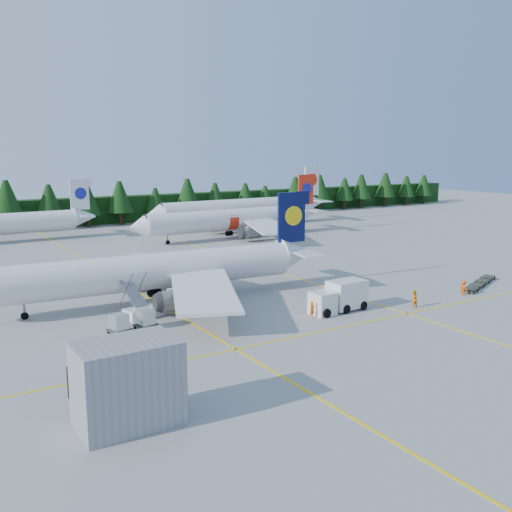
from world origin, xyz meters
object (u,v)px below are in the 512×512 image
airliner_red (226,220)px  service_truck (338,297)px  airliner_navy (142,273)px  airstairs (142,309)px

airliner_red → service_truck: 51.27m
airliner_navy → airstairs: (-1.75, -4.37, -2.69)m
service_truck → airstairs: bearing=150.7°
airliner_navy → service_truck: size_ratio=6.04×
airliner_navy → airliner_red: 47.01m
airliner_navy → service_truck: (16.09, -13.15, -1.90)m
airliner_navy → airliner_red: (30.08, 36.13, 0.03)m
airliner_navy → service_truck: 20.87m
airstairs → service_truck: bearing=-38.5°
airstairs → service_truck: (17.84, -8.78, 0.79)m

